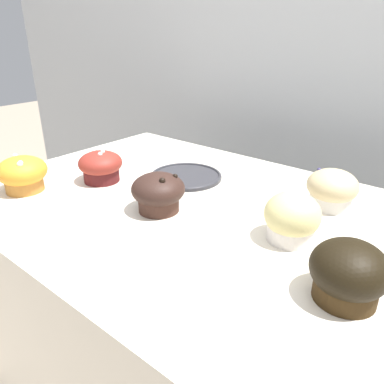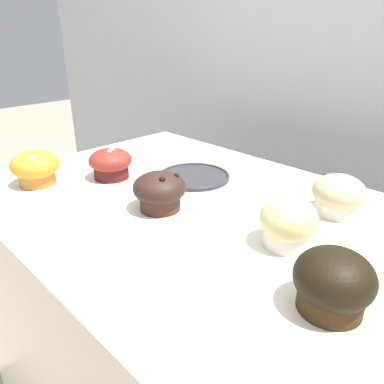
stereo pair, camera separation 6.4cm
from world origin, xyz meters
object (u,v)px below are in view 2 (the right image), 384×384
object	(u,v)px
muffin_back_center	(160,191)
serving_plate	(194,176)
muffin_front_left	(35,168)
muffin_front_right	(338,195)
muffin_back_right	(333,283)
muffin_front_center	(288,223)
muffin_back_left	(111,163)

from	to	relation	value
muffin_back_center	serving_plate	distance (m)	0.17
muffin_back_center	serving_plate	size ratio (longest dim) A/B	0.61
muffin_front_left	muffin_front_right	bearing A→B (deg)	32.57
muffin_back_right	serving_plate	world-z (taller)	muffin_back_right
muffin_back_center	muffin_front_right	bearing A→B (deg)	42.64
muffin_front_center	muffin_back_center	distance (m)	0.25
serving_plate	muffin_back_center	bearing A→B (deg)	-66.79
muffin_front_right	muffin_back_center	bearing A→B (deg)	-137.36
muffin_back_left	muffin_back_right	world-z (taller)	muffin_back_right
muffin_back_left	serving_plate	xyz separation A→B (m)	(0.13, 0.13, -0.03)
serving_plate	muffin_back_left	bearing A→B (deg)	-135.36
muffin_front_left	serving_plate	size ratio (longest dim) A/B	0.62
muffin_front_center	serving_plate	size ratio (longest dim) A/B	0.55
muffin_front_right	muffin_front_left	bearing A→B (deg)	-147.43
muffin_front_center	muffin_front_left	xyz separation A→B (m)	(-0.52, -0.17, -0.00)
muffin_back_right	muffin_front_left	world-z (taller)	muffin_back_right
serving_plate	muffin_front_left	bearing A→B (deg)	-128.63
muffin_back_center	serving_plate	xyz separation A→B (m)	(-0.07, 0.16, -0.03)
muffin_front_center	muffin_back_left	world-z (taller)	muffin_front_center
muffin_back_right	muffin_front_left	bearing A→B (deg)	-172.55
muffin_front_center	serving_plate	distance (m)	0.32
muffin_back_left	muffin_back_right	bearing A→B (deg)	-5.48
muffin_back_left	muffin_back_center	world-z (taller)	muffin_back_center
muffin_front_left	muffin_front_right	size ratio (longest dim) A/B	1.06
muffin_front_center	muffin_front_left	bearing A→B (deg)	-161.58
muffin_back_left	muffin_front_left	bearing A→B (deg)	-120.65
muffin_front_center	serving_plate	world-z (taller)	muffin_front_center
muffin_front_left	muffin_back_center	size ratio (longest dim) A/B	1.01
muffin_back_right	serving_plate	xyz separation A→B (m)	(-0.42, 0.19, -0.03)
muffin_back_left	serving_plate	world-z (taller)	muffin_back_left
muffin_back_right	muffin_back_center	xyz separation A→B (m)	(-0.36, 0.03, -0.00)
muffin_back_right	muffin_back_center	size ratio (longest dim) A/B	0.97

